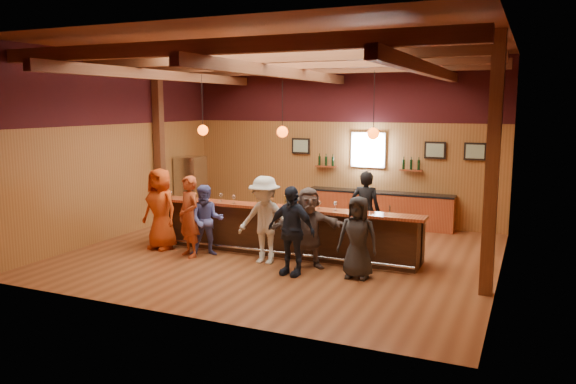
{
  "coord_description": "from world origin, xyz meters",
  "views": [
    {
      "loc": [
        4.98,
        -11.01,
        3.28
      ],
      "look_at": [
        0.0,
        0.3,
        1.35
      ],
      "focal_mm": 35.0,
      "sensor_mm": 36.0,
      "label": 1
    }
  ],
  "objects_px": {
    "stainless_fridge": "(191,187)",
    "bartender": "(366,211)",
    "customer_white": "(265,220)",
    "ice_bucket": "(289,201)",
    "customer_redvest": "(189,216)",
    "customer_brown": "(308,228)",
    "bar_counter": "(286,230)",
    "back_bar_cabinet": "(379,209)",
    "customer_denim": "(206,220)",
    "bottle_a": "(311,201)",
    "customer_orange": "(160,209)",
    "customer_dark": "(358,237)",
    "customer_navy": "(291,231)"
  },
  "relations": [
    {
      "from": "customer_navy",
      "to": "bar_counter",
      "type": "bearing_deg",
      "value": 125.24
    },
    {
      "from": "customer_denim",
      "to": "customer_white",
      "type": "bearing_deg",
      "value": -30.18
    },
    {
      "from": "customer_orange",
      "to": "ice_bucket",
      "type": "xyz_separation_m",
      "value": [
        2.98,
        0.52,
        0.31
      ]
    },
    {
      "from": "customer_navy",
      "to": "customer_dark",
      "type": "height_order",
      "value": "customer_navy"
    },
    {
      "from": "bartender",
      "to": "bottle_a",
      "type": "xyz_separation_m",
      "value": [
        -0.87,
        -1.19,
        0.34
      ]
    },
    {
      "from": "customer_redvest",
      "to": "bottle_a",
      "type": "relative_size",
      "value": 5.04
    },
    {
      "from": "customer_dark",
      "to": "customer_navy",
      "type": "bearing_deg",
      "value": -167.31
    },
    {
      "from": "back_bar_cabinet",
      "to": "customer_redvest",
      "type": "distance_m",
      "value": 5.58
    },
    {
      "from": "customer_dark",
      "to": "bar_counter",
      "type": "bearing_deg",
      "value": 148.6
    },
    {
      "from": "stainless_fridge",
      "to": "customer_navy",
      "type": "bearing_deg",
      "value": -38.74
    },
    {
      "from": "customer_orange",
      "to": "customer_redvest",
      "type": "relative_size",
      "value": 1.05
    },
    {
      "from": "customer_white",
      "to": "ice_bucket",
      "type": "height_order",
      "value": "customer_white"
    },
    {
      "from": "back_bar_cabinet",
      "to": "customer_denim",
      "type": "height_order",
      "value": "customer_denim"
    },
    {
      "from": "customer_orange",
      "to": "customer_brown",
      "type": "xyz_separation_m",
      "value": [
        3.66,
        -0.07,
        -0.1
      ]
    },
    {
      "from": "customer_dark",
      "to": "ice_bucket",
      "type": "height_order",
      "value": "customer_dark"
    },
    {
      "from": "customer_redvest",
      "to": "customer_dark",
      "type": "relative_size",
      "value": 1.12
    },
    {
      "from": "back_bar_cabinet",
      "to": "customer_denim",
      "type": "xyz_separation_m",
      "value": [
        -2.68,
        -4.48,
        0.3
      ]
    },
    {
      "from": "stainless_fridge",
      "to": "customer_orange",
      "type": "bearing_deg",
      "value": -67.61
    },
    {
      "from": "customer_orange",
      "to": "bottle_a",
      "type": "bearing_deg",
      "value": 18.34
    },
    {
      "from": "stainless_fridge",
      "to": "customer_denim",
      "type": "height_order",
      "value": "stainless_fridge"
    },
    {
      "from": "customer_brown",
      "to": "customer_redvest",
      "type": "bearing_deg",
      "value": 152.16
    },
    {
      "from": "back_bar_cabinet",
      "to": "customer_navy",
      "type": "xyz_separation_m",
      "value": [
        -0.43,
        -5.03,
        0.4
      ]
    },
    {
      "from": "customer_denim",
      "to": "customer_brown",
      "type": "distance_m",
      "value": 2.4
    },
    {
      "from": "stainless_fridge",
      "to": "bartender",
      "type": "height_order",
      "value": "bartender"
    },
    {
      "from": "back_bar_cabinet",
      "to": "ice_bucket",
      "type": "relative_size",
      "value": 16.1
    },
    {
      "from": "customer_redvest",
      "to": "customer_white",
      "type": "distance_m",
      "value": 1.75
    },
    {
      "from": "stainless_fridge",
      "to": "customer_denim",
      "type": "distance_m",
      "value": 4.26
    },
    {
      "from": "back_bar_cabinet",
      "to": "bartender",
      "type": "relative_size",
      "value": 2.2
    },
    {
      "from": "customer_dark",
      "to": "ice_bucket",
      "type": "distance_m",
      "value": 2.01
    },
    {
      "from": "bar_counter",
      "to": "bottle_a",
      "type": "xyz_separation_m",
      "value": [
        0.68,
        -0.23,
        0.73
      ]
    },
    {
      "from": "customer_brown",
      "to": "bar_counter",
      "type": "bearing_deg",
      "value": 102.22
    },
    {
      "from": "customer_denim",
      "to": "customer_brown",
      "type": "relative_size",
      "value": 0.94
    },
    {
      "from": "bar_counter",
      "to": "back_bar_cabinet",
      "type": "distance_m",
      "value": 3.76
    },
    {
      "from": "bartender",
      "to": "ice_bucket",
      "type": "distance_m",
      "value": 1.87
    },
    {
      "from": "bar_counter",
      "to": "customer_denim",
      "type": "bearing_deg",
      "value": -148.77
    },
    {
      "from": "customer_orange",
      "to": "customer_navy",
      "type": "xyz_separation_m",
      "value": [
        3.52,
        -0.62,
        -0.06
      ]
    },
    {
      "from": "customer_orange",
      "to": "customer_redvest",
      "type": "height_order",
      "value": "customer_orange"
    },
    {
      "from": "ice_bucket",
      "to": "customer_white",
      "type": "bearing_deg",
      "value": -113.21
    },
    {
      "from": "customer_orange",
      "to": "customer_dark",
      "type": "relative_size",
      "value": 1.18
    },
    {
      "from": "customer_redvest",
      "to": "back_bar_cabinet",
      "type": "bearing_deg",
      "value": 84.91
    },
    {
      "from": "stainless_fridge",
      "to": "customer_orange",
      "type": "height_order",
      "value": "customer_orange"
    },
    {
      "from": "back_bar_cabinet",
      "to": "customer_redvest",
      "type": "height_order",
      "value": "customer_redvest"
    },
    {
      "from": "ice_bucket",
      "to": "stainless_fridge",
      "type": "bearing_deg",
      "value": 147.43
    },
    {
      "from": "customer_navy",
      "to": "customer_brown",
      "type": "relative_size",
      "value": 1.06
    },
    {
      "from": "stainless_fridge",
      "to": "customer_redvest",
      "type": "xyz_separation_m",
      "value": [
        2.32,
        -3.58,
        -0.01
      ]
    },
    {
      "from": "customer_orange",
      "to": "customer_white",
      "type": "xyz_separation_m",
      "value": [
        2.7,
        -0.12,
        -0.01
      ]
    },
    {
      "from": "back_bar_cabinet",
      "to": "customer_brown",
      "type": "distance_m",
      "value": 4.5
    },
    {
      "from": "ice_bucket",
      "to": "customer_dark",
      "type": "bearing_deg",
      "value": -24.77
    },
    {
      "from": "ice_bucket",
      "to": "customer_navy",
      "type": "bearing_deg",
      "value": -64.69
    },
    {
      "from": "stainless_fridge",
      "to": "customer_denim",
      "type": "xyz_separation_m",
      "value": [
        2.62,
        -3.36,
        -0.12
      ]
    }
  ]
}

